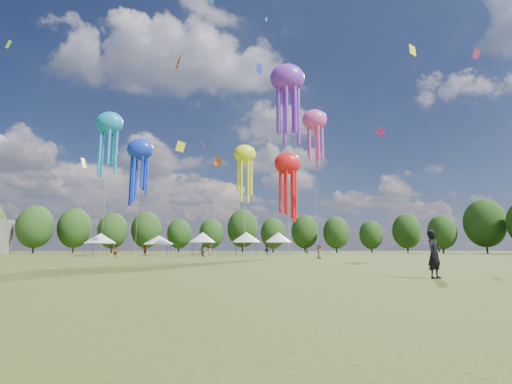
{
  "coord_description": "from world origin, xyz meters",
  "views": [
    {
      "loc": [
        0.47,
        -15.97,
        1.2
      ],
      "look_at": [
        2.8,
        15.0,
        6.0
      ],
      "focal_mm": 25.64,
      "sensor_mm": 36.0,
      "label": 1
    }
  ],
  "objects": [
    {
      "name": "observer_main",
      "position": [
        8.79,
        -1.59,
        0.97
      ],
      "size": [
        0.85,
        0.77,
        1.94
      ],
      "primitive_type": "imported",
      "rotation": [
        0.0,
        0.0,
        0.57
      ],
      "color": "black",
      "rests_on": "ground"
    },
    {
      "name": "ground",
      "position": [
        0.0,
        0.0,
        0.0
      ],
      "size": [
        300.0,
        300.0,
        0.0
      ],
      "primitive_type": "plane",
      "color": "#384416",
      "rests_on": "ground"
    },
    {
      "name": "treeline",
      "position": [
        -3.87,
        62.51,
        6.54
      ],
      "size": [
        201.57,
        95.24,
        13.43
      ],
      "color": "#38281C",
      "rests_on": "ground"
    },
    {
      "name": "show_kites",
      "position": [
        2.69,
        40.53,
        20.09
      ],
      "size": [
        41.01,
        24.39,
        29.5
      ],
      "color": "#1732D1",
      "rests_on": "ground"
    },
    {
      "name": "festival_tents",
      "position": [
        -4.22,
        55.0,
        3.18
      ],
      "size": [
        38.43,
        11.81,
        4.46
      ],
      "color": "#47474C",
      "rests_on": "ground"
    },
    {
      "name": "spectators_far",
      "position": [
        0.93,
        47.42,
        0.85
      ],
      "size": [
        31.9,
        31.82,
        1.78
      ],
      "color": "gray",
      "rests_on": "ground"
    },
    {
      "name": "small_kites",
      "position": [
        -0.13,
        42.52,
        31.18
      ],
      "size": [
        71.75,
        58.58,
        44.67
      ],
      "color": "#1732D1",
      "rests_on": "ground"
    },
    {
      "name": "spectator_near",
      "position": [
        -3.09,
        37.74,
        0.79
      ],
      "size": [
        0.97,
        0.97,
        1.58
      ],
      "primitive_type": "imported",
      "rotation": [
        0.0,
        0.0,
        2.36
      ],
      "color": "gray",
      "rests_on": "ground"
    }
  ]
}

